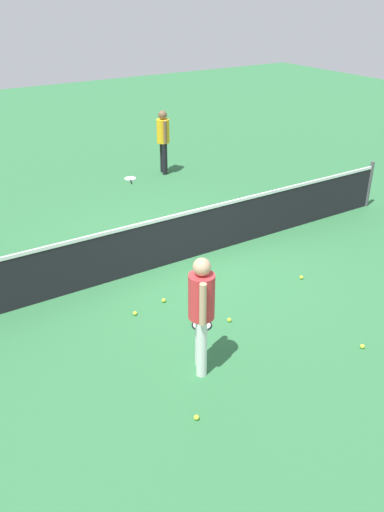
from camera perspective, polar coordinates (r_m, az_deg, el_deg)
ground_plane at (r=9.96m, az=-0.69°, el=-0.33°), size 40.00×40.00×0.00m
court_net at (r=9.74m, az=-0.71°, el=2.27°), size 10.09×0.09×1.07m
player_near_side at (r=6.70m, az=1.03°, el=-5.51°), size 0.46×0.50×1.70m
player_far_side at (r=14.38m, az=-3.16°, el=12.83°), size 0.41×0.53×1.70m
tennis_racket_near_player at (r=8.12m, az=1.04°, el=-7.40°), size 0.41×0.60×0.03m
tennis_racket_far_player at (r=14.24m, az=-6.73°, el=8.34°), size 0.41×0.60×0.03m
tennis_ball_near_player at (r=8.65m, az=-3.10°, el=-4.84°), size 0.07×0.07×0.07m
tennis_ball_by_net at (r=8.02m, az=18.04°, el=-9.32°), size 0.07×0.07×0.07m
tennis_ball_midcourt at (r=9.49m, az=11.82°, el=-2.28°), size 0.07×0.07×0.07m
tennis_ball_baseline at (r=8.37m, az=-6.21°, el=-6.21°), size 0.07×0.07×0.07m
tennis_ball_stray_left at (r=8.19m, az=4.07°, el=-6.94°), size 0.07×0.07×0.07m
tennis_ball_stray_right at (r=6.59m, az=0.49°, el=-17.15°), size 0.07×0.07×0.07m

